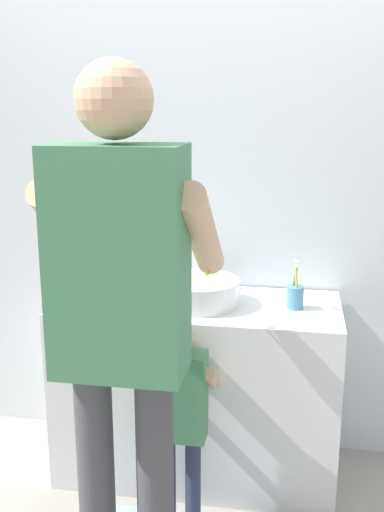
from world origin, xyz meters
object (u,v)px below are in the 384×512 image
object	(u,v)px
toothbrush_cup	(295,296)
child_toddler	(181,407)
soap_bottle	(112,282)
adult_parent	(121,296)

from	to	relation	value
toothbrush_cup	child_toddler	world-z (taller)	toothbrush_cup
soap_bottle	child_toddler	world-z (taller)	soap_bottle
soap_bottle	child_toddler	bearing A→B (deg)	-46.80
child_toddler	adult_parent	bearing A→B (deg)	-110.72
soap_bottle	adult_parent	world-z (taller)	adult_parent
child_toddler	toothbrush_cup	bearing A→B (deg)	44.02
toothbrush_cup	soap_bottle	world-z (taller)	toothbrush_cup
child_toddler	adult_parent	xyz separation A→B (m)	(-0.12, -0.32, 0.54)
soap_bottle	child_toddler	distance (m)	0.67
toothbrush_cup	child_toddler	size ratio (longest dim) A/B	0.24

